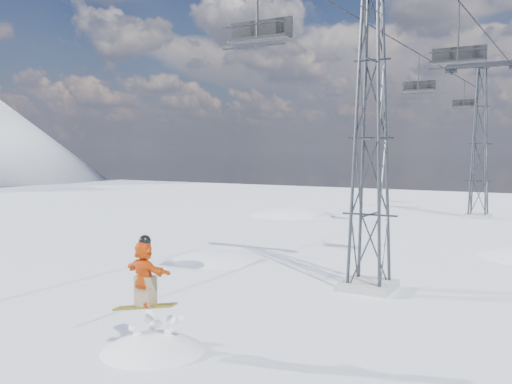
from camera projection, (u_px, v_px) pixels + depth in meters
The scene contains 9 objects.
ground at pixel (233, 354), 14.22m from camera, with size 120.00×120.00×0.00m, color white.
snow_terrain at pixel (349, 384), 35.69m from camera, with size 39.00×37.00×22.00m.
lift_tower_near at pixel (371, 139), 20.34m from camera, with size 5.20×1.80×11.43m.
lift_tower_far at pixel (480, 144), 41.98m from camera, with size 5.20×1.80×11.43m.
haul_cables at pixel (443, 40), 29.89m from camera, with size 4.46×51.00×0.06m.
lift_chair_near at pixel (258, 32), 17.50m from camera, with size 2.15×0.62×2.67m.
lift_chair_mid at pixel (458, 56), 22.40m from camera, with size 2.09×0.60×2.59m.
lift_chair_far at pixel (419, 87), 34.59m from camera, with size 1.95×0.56×2.42m.
lift_chair_extra at pixel (464, 103), 47.80m from camera, with size 1.91×0.55×2.37m.
Camera 1 is at (7.39, -11.77, 5.10)m, focal length 40.00 mm.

